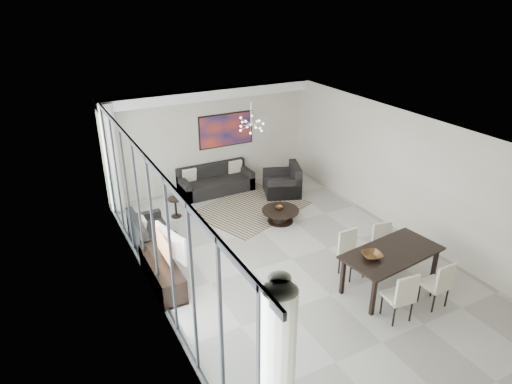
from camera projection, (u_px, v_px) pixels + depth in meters
room_shell at (312, 195)px, 9.55m from camera, size 6.00×9.00×2.90m
window_wall at (158, 230)px, 8.14m from camera, size 0.37×8.95×2.90m
soffit at (211, 94)px, 12.27m from camera, size 5.98×0.40×0.26m
painting at (226, 130)px, 13.08m from camera, size 1.68×0.04×0.98m
chandelier at (251, 124)px, 11.12m from camera, size 0.66×0.66×0.71m
rug at (251, 208)px, 12.19m from camera, size 3.27×2.91×0.01m
coffee_table at (280, 215)px, 11.45m from camera, size 0.94×0.94×0.33m
bowl_coffee at (279, 207)px, 11.43m from camera, size 0.26×0.26×0.07m
sofa_main at (216, 183)px, 13.10m from camera, size 2.09×0.86×0.76m
loveseat at (150, 235)px, 10.42m from camera, size 0.80×1.42×0.71m
armchair at (283, 184)px, 12.95m from camera, size 1.26×1.29×0.86m
side_table at (176, 205)px, 11.62m from camera, size 0.38×0.38×0.52m
tv_console at (162, 273)px, 9.01m from camera, size 0.48×1.69×0.53m
television at (167, 245)px, 8.90m from camera, size 0.39×1.03×0.59m
dining_table at (392, 256)px, 8.72m from camera, size 2.07×1.21×0.82m
dining_chair_sw at (402, 294)px, 7.89m from camera, size 0.50×0.50×1.00m
dining_chair_se at (440, 282)px, 8.25m from camera, size 0.45×0.45×0.96m
dining_chair_nw at (350, 250)px, 9.24m from camera, size 0.45×0.45×0.97m
dining_chair_ne at (383, 242)px, 9.57m from camera, size 0.50×0.50×0.94m
bowl_dining at (372, 256)px, 8.48m from camera, size 0.44×0.44×0.09m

